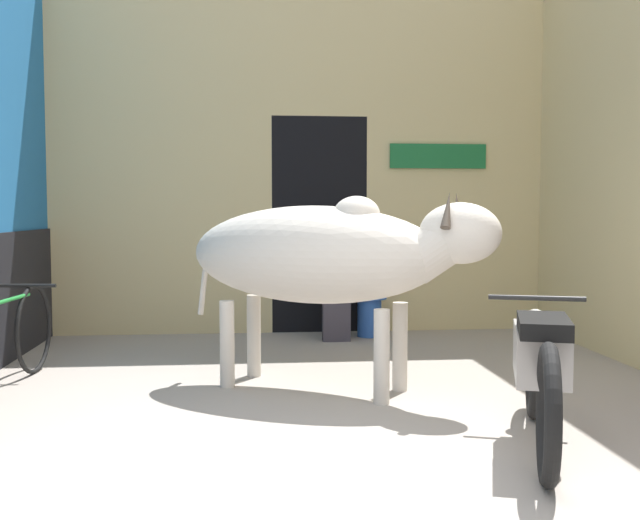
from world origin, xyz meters
The scene contains 7 objects.
ground_plane centered at (0.00, 0.00, 0.00)m, with size 30.00×30.00×0.00m, color #9E9389.
wall_back_with_doorway centered at (0.06, 4.82, 1.76)m, with size 5.32×0.93×4.05m.
cow centered at (-0.01, 1.94, 1.00)m, with size 2.32×1.63×1.46m.
motorcycle_near centered at (1.04, 0.52, 0.45)m, with size 0.77×1.84×0.80m.
bicycle centered at (-2.36, 2.22, 0.37)m, with size 0.44×1.78×0.74m.
shopkeeper_seated centered at (0.31, 4.13, 0.68)m, with size 0.40×0.34×1.28m.
plastic_stool centered at (0.69, 4.25, 0.23)m, with size 0.36×0.36×0.43m.
Camera 1 is at (-0.58, -3.46, 1.32)m, focal length 42.00 mm.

